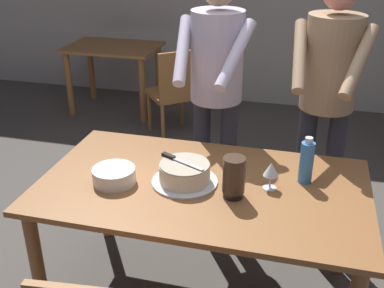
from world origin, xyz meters
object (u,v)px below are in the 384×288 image
(main_dining_table, at_px, (202,200))
(person_standing_beside, at_px, (328,88))
(water_bottle, at_px, (306,162))
(background_chair_0, at_px, (175,90))
(cake_knife, at_px, (174,158))
(person_cutting_cake, at_px, (216,81))
(plate_stack, at_px, (114,175))
(hurricane_lamp, at_px, (234,177))
(background_table, at_px, (114,60))
(cake_on_platter, at_px, (185,174))
(wine_glass_near, at_px, (271,170))

(main_dining_table, height_order, person_standing_beside, person_standing_beside)
(water_bottle, relative_size, background_chair_0, 0.28)
(cake_knife, distance_m, person_cutting_cake, 0.71)
(person_cutting_cake, bearing_deg, main_dining_table, -83.26)
(plate_stack, xyz_separation_m, water_bottle, (0.94, 0.25, 0.07))
(main_dining_table, height_order, plate_stack, plate_stack)
(water_bottle, relative_size, hurricane_lamp, 1.19)
(person_standing_beside, bearing_deg, cake_knife, -136.51)
(background_table, relative_size, background_chair_0, 1.11)
(cake_on_platter, distance_m, hurricane_lamp, 0.28)
(background_table, distance_m, background_chair_0, 1.03)
(cake_on_platter, relative_size, cake_knife, 1.35)
(person_standing_beside, bearing_deg, person_cutting_cake, -177.42)
(person_cutting_cake, relative_size, background_table, 1.72)
(cake_on_platter, distance_m, wine_glass_near, 0.43)
(plate_stack, distance_m, water_bottle, 0.98)
(plate_stack, bearing_deg, water_bottle, 14.93)
(wine_glass_near, xyz_separation_m, person_cutting_cake, (-0.42, 0.65, 0.22))
(person_standing_beside, bearing_deg, hurricane_lamp, -117.23)
(wine_glass_near, xyz_separation_m, background_chair_0, (-1.10, 2.05, -0.36))
(cake_on_platter, distance_m, person_standing_beside, 1.04)
(water_bottle, xyz_separation_m, background_chair_0, (-1.27, 1.94, -0.37))
(background_chair_0, bearing_deg, person_cutting_cake, -64.03)
(cake_on_platter, distance_m, cake_knife, 0.10)
(main_dining_table, xyz_separation_m, person_standing_beside, (0.58, 0.72, 0.43))
(person_standing_beside, xyz_separation_m, background_chair_0, (-1.35, 1.37, -0.58))
(cake_on_platter, relative_size, water_bottle, 1.36)
(hurricane_lamp, distance_m, background_chair_0, 2.40)
(hurricane_lamp, bearing_deg, water_bottle, 35.11)
(person_standing_beside, height_order, background_chair_0, person_standing_beside)
(hurricane_lamp, relative_size, background_chair_0, 0.23)
(wine_glass_near, height_order, background_chair_0, background_chair_0)
(background_table, bearing_deg, person_standing_beside, -40.92)
(main_dining_table, relative_size, cake_knife, 6.62)
(cake_knife, bearing_deg, main_dining_table, -7.02)
(cake_knife, bearing_deg, person_cutting_cake, 83.68)
(hurricane_lamp, bearing_deg, cake_on_platter, 165.36)
(cake_knife, bearing_deg, person_standing_beside, 43.49)
(main_dining_table, distance_m, cake_knife, 0.27)
(cake_on_platter, relative_size, hurricane_lamp, 1.62)
(plate_stack, xyz_separation_m, wine_glass_near, (0.78, 0.14, 0.06))
(background_table, bearing_deg, cake_knife, -60.63)
(water_bottle, distance_m, background_table, 3.30)
(main_dining_table, height_order, cake_knife, cake_knife)
(background_table, bearing_deg, plate_stack, -66.52)
(wine_glass_near, bearing_deg, background_chair_0, 118.19)
(wine_glass_near, distance_m, hurricane_lamp, 0.20)
(cake_knife, relative_size, person_standing_beside, 0.15)
(person_cutting_cake, xyz_separation_m, background_chair_0, (-0.68, 1.40, -0.58))
(main_dining_table, xyz_separation_m, background_table, (-1.64, 2.65, -0.07))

